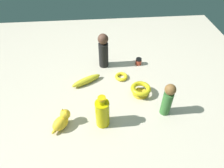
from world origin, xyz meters
The scene contains 9 objects.
ground centered at (0.00, 0.00, 0.00)m, with size 2.00×2.00×0.00m, color #BCB29E.
banana centered at (0.12, 0.15, 0.02)m, with size 0.19×0.04×0.04m, color gold.
person_figure_child centered at (-0.15, -0.27, 0.10)m, with size 0.06×0.06×0.20m.
person_figure_adult centered at (0.29, 0.03, 0.12)m, with size 0.09×0.09×0.24m.
bowl centered at (-0.01, -0.17, 0.04)m, with size 0.12×0.12×0.06m.
bottle_tall centered at (-0.20, 0.06, 0.08)m, with size 0.07×0.07×0.19m.
nail_polish_jar centered at (0.28, -0.21, 0.02)m, with size 0.04×0.04×0.05m.
bangle centered at (0.14, -0.07, 0.01)m, with size 0.08×0.08×0.02m, color yellow.
cat_figurine centered at (-0.20, 0.27, 0.04)m, with size 0.11×0.11×0.10m.
Camera 1 is at (-0.82, 0.07, 0.86)m, focal length 32.26 mm.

